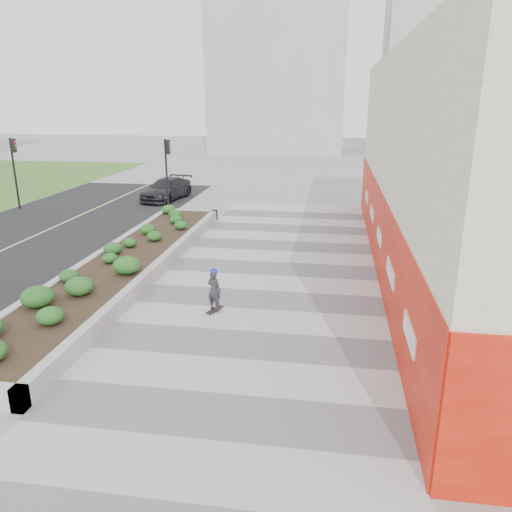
{
  "coord_description": "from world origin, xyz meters",
  "views": [
    {
      "loc": [
        2.17,
        -10.1,
        6.29
      ],
      "look_at": [
        -0.36,
        6.25,
        1.1
      ],
      "focal_mm": 35.0,
      "sensor_mm": 36.0,
      "label": 1
    }
  ],
  "objects_px": {
    "traffic_signal_far": "(14,163)",
    "traffic_signal_near": "(167,165)",
    "planter": "(126,261)",
    "car_dark": "(167,189)",
    "skateboarder": "(214,290)"
  },
  "relations": [
    {
      "from": "traffic_signal_far",
      "to": "traffic_signal_near",
      "type": "bearing_deg",
      "value": 3.11
    },
    {
      "from": "planter",
      "to": "car_dark",
      "type": "relative_size",
      "value": 3.8
    },
    {
      "from": "skateboarder",
      "to": "traffic_signal_far",
      "type": "bearing_deg",
      "value": 160.82
    },
    {
      "from": "planter",
      "to": "car_dark",
      "type": "distance_m",
      "value": 14.54
    },
    {
      "from": "traffic_signal_near",
      "to": "car_dark",
      "type": "height_order",
      "value": "traffic_signal_near"
    },
    {
      "from": "planter",
      "to": "skateboarder",
      "type": "distance_m",
      "value": 5.29
    },
    {
      "from": "traffic_signal_near",
      "to": "planter",
      "type": "bearing_deg",
      "value": -80.65
    },
    {
      "from": "skateboarder",
      "to": "car_dark",
      "type": "bearing_deg",
      "value": 134.75
    },
    {
      "from": "planter",
      "to": "traffic_signal_near",
      "type": "relative_size",
      "value": 4.29
    },
    {
      "from": "planter",
      "to": "skateboarder",
      "type": "bearing_deg",
      "value": -37.07
    },
    {
      "from": "traffic_signal_far",
      "to": "car_dark",
      "type": "bearing_deg",
      "value": 28.28
    },
    {
      "from": "planter",
      "to": "traffic_signal_near",
      "type": "xyz_separation_m",
      "value": [
        -1.73,
        10.5,
        2.34
      ]
    },
    {
      "from": "traffic_signal_far",
      "to": "car_dark",
      "type": "distance_m",
      "value": 9.1
    },
    {
      "from": "traffic_signal_far",
      "to": "skateboarder",
      "type": "bearing_deg",
      "value": -41.04
    },
    {
      "from": "planter",
      "to": "car_dark",
      "type": "height_order",
      "value": "car_dark"
    }
  ]
}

